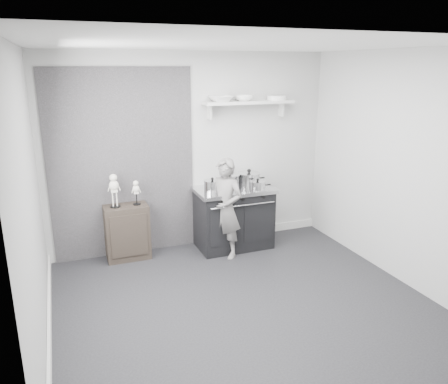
{
  "coord_description": "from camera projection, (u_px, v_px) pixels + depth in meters",
  "views": [
    {
      "loc": [
        -1.72,
        -3.93,
        2.52
      ],
      "look_at": [
        0.16,
        0.95,
        0.99
      ],
      "focal_mm": 35.0,
      "sensor_mm": 36.0,
      "label": 1
    }
  ],
  "objects": [
    {
      "name": "pot_front_left",
      "position": [
        212.0,
        186.0,
        5.87
      ],
      "size": [
        0.32,
        0.23,
        0.2
      ],
      "color": "silver",
      "rests_on": "stove"
    },
    {
      "name": "child",
      "position": [
        225.0,
        209.0,
        5.8
      ],
      "size": [
        0.56,
        0.59,
        1.36
      ],
      "primitive_type": "imported",
      "rotation": [
        0.0,
        0.0,
        -0.93
      ],
      "color": "slate",
      "rests_on": "ground"
    },
    {
      "name": "ground",
      "position": [
        242.0,
        302.0,
        4.82
      ],
      "size": [
        4.0,
        4.0,
        0.0
      ],
      "primitive_type": "plane",
      "color": "black",
      "rests_on": "ground"
    },
    {
      "name": "stove",
      "position": [
        234.0,
        217.0,
        6.19
      ],
      "size": [
        1.08,
        0.68,
        0.87
      ],
      "color": "black",
      "rests_on": "ground"
    },
    {
      "name": "wall_shelf",
      "position": [
        249.0,
        103.0,
        6.03
      ],
      "size": [
        1.3,
        0.26,
        0.24
      ],
      "color": "silver",
      "rests_on": "room_shell"
    },
    {
      "name": "plate_stack",
      "position": [
        277.0,
        98.0,
        6.16
      ],
      "size": [
        0.27,
        0.27,
        0.06
      ],
      "primitive_type": "cylinder",
      "color": "white",
      "rests_on": "wall_shelf"
    },
    {
      "name": "bowl_small",
      "position": [
        244.0,
        98.0,
        5.98
      ],
      "size": [
        0.25,
        0.25,
        0.08
      ],
      "primitive_type": "imported",
      "color": "white",
      "rests_on": "wall_shelf"
    },
    {
      "name": "pot_back_left",
      "position": [
        230.0,
        180.0,
        6.14
      ],
      "size": [
        0.38,
        0.29,
        0.22
      ],
      "color": "silver",
      "rests_on": "stove"
    },
    {
      "name": "pot_front_right",
      "position": [
        258.0,
        185.0,
        5.97
      ],
      "size": [
        0.31,
        0.22,
        0.16
      ],
      "color": "silver",
      "rests_on": "stove"
    },
    {
      "name": "skeleton_full",
      "position": [
        114.0,
        188.0,
        5.6
      ],
      "size": [
        0.14,
        0.09,
        0.51
      ],
      "primitive_type": null,
      "color": "silver",
      "rests_on": "side_cabinet"
    },
    {
      "name": "room_shell",
      "position": [
        230.0,
        154.0,
        4.46
      ],
      "size": [
        4.02,
        3.62,
        2.71
      ],
      "color": "#AEAEAC",
      "rests_on": "ground"
    },
    {
      "name": "pot_back_right",
      "position": [
        249.0,
        178.0,
        6.23
      ],
      "size": [
        0.41,
        0.32,
        0.23
      ],
      "color": "silver",
      "rests_on": "stove"
    },
    {
      "name": "skeleton_torso",
      "position": [
        136.0,
        191.0,
        5.72
      ],
      "size": [
        0.11,
        0.07,
        0.38
      ],
      "primitive_type": null,
      "color": "silver",
      "rests_on": "side_cabinet"
    },
    {
      "name": "side_cabinet",
      "position": [
        127.0,
        232.0,
        5.82
      ],
      "size": [
        0.57,
        0.33,
        0.74
      ],
      "primitive_type": "cube",
      "color": "black",
      "rests_on": "ground"
    },
    {
      "name": "bowl_large",
      "position": [
        221.0,
        99.0,
        5.87
      ],
      "size": [
        0.32,
        0.32,
        0.08
      ],
      "primitive_type": "imported",
      "color": "white",
      "rests_on": "wall_shelf"
    }
  ]
}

